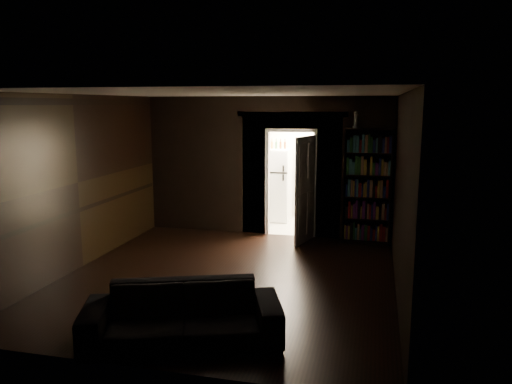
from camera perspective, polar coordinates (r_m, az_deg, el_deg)
ground at (r=7.80m, az=-3.25°, el=-9.81°), size 5.50×5.50×0.00m
room_walls at (r=8.43m, az=-1.32°, el=3.46°), size 5.02×5.61×2.84m
kitchen_alcove at (r=11.11m, az=4.97°, el=2.56°), size 2.20×1.80×2.60m
sofa at (r=5.77m, az=-8.38°, el=-12.77°), size 2.38×1.63×0.84m
bookshelf at (r=9.69m, az=12.56°, el=0.61°), size 0.95×0.56×2.20m
refrigerator at (r=11.42m, az=2.08°, el=0.85°), size 0.85×0.80×1.65m
door at (r=9.57m, az=5.64°, el=0.23°), size 0.28×0.83×2.05m
figurine at (r=9.58m, az=11.34°, el=8.12°), size 0.14×0.14×0.32m
bottles at (r=11.31m, az=2.08°, el=5.55°), size 0.55×0.27×0.23m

